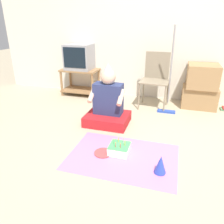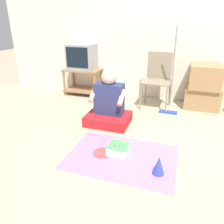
% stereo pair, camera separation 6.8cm
% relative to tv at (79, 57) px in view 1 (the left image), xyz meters
% --- Properties ---
extents(ground_plane, '(16.00, 16.00, 0.00)m').
position_rel_tv_xyz_m(ground_plane, '(1.48, -1.72, -0.73)').
color(ground_plane, tan).
extents(wall_back, '(6.40, 0.06, 2.55)m').
position_rel_tv_xyz_m(wall_back, '(1.48, 0.24, 0.54)').
color(wall_back, silver).
rests_on(wall_back, ground_plane).
extents(tv_stand, '(0.70, 0.43, 0.50)m').
position_rel_tv_xyz_m(tv_stand, '(0.00, -0.00, -0.43)').
color(tv_stand, '#997047').
rests_on(tv_stand, ground_plane).
extents(tv, '(0.48, 0.42, 0.46)m').
position_rel_tv_xyz_m(tv, '(0.00, 0.00, 0.00)').
color(tv, '#99999E').
rests_on(tv, tv_stand).
extents(folding_chair, '(0.47, 0.42, 0.89)m').
position_rel_tv_xyz_m(folding_chair, '(1.45, -0.21, -0.21)').
color(folding_chair, gray).
rests_on(folding_chair, ground_plane).
extents(cardboard_box_stack, '(0.55, 0.48, 0.72)m').
position_rel_tv_xyz_m(cardboard_box_stack, '(2.19, -0.05, -0.37)').
color(cardboard_box_stack, '#A87F51').
rests_on(cardboard_box_stack, ground_plane).
extents(dust_mop, '(0.28, 0.43, 1.32)m').
position_rel_tv_xyz_m(dust_mop, '(1.69, -0.35, -0.33)').
color(dust_mop, '#2D4CB2').
rests_on(dust_mop, ground_plane).
extents(person_seated, '(0.60, 0.48, 0.85)m').
position_rel_tv_xyz_m(person_seated, '(0.91, -1.09, -0.47)').
color(person_seated, red).
rests_on(person_seated, ground_plane).
extents(party_cloth, '(1.16, 0.82, 0.01)m').
position_rel_tv_xyz_m(party_cloth, '(1.32, -1.86, -0.73)').
color(party_cloth, pink).
rests_on(party_cloth, ground_plane).
extents(birthday_cake, '(0.22, 0.22, 0.16)m').
position_rel_tv_xyz_m(birthday_cake, '(1.27, -1.80, -0.67)').
color(birthday_cake, white).
rests_on(birthday_cake, party_cloth).
extents(party_hat_blue, '(0.12, 0.12, 0.19)m').
position_rel_tv_xyz_m(party_hat_blue, '(1.73, -2.01, -0.63)').
color(party_hat_blue, blue).
rests_on(party_hat_blue, party_cloth).
extents(paper_plate, '(0.20, 0.20, 0.01)m').
position_rel_tv_xyz_m(paper_plate, '(1.10, -1.86, -0.72)').
color(paper_plate, '#D84C4C').
rests_on(paper_plate, party_cloth).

